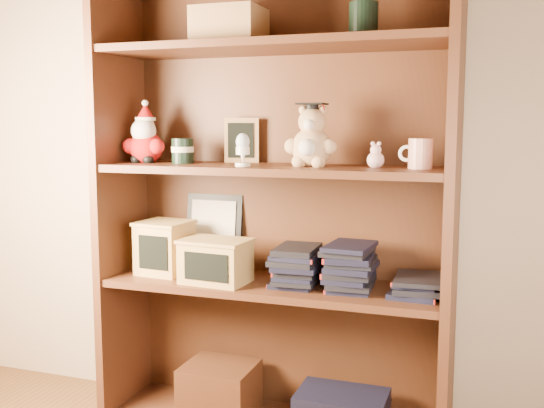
{
  "coord_description": "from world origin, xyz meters",
  "views": [
    {
      "loc": [
        0.57,
        -0.7,
        1.09
      ],
      "look_at": [
        -0.13,
        1.3,
        0.82
      ],
      "focal_mm": 42.0,
      "sensor_mm": 36.0,
      "label": 1
    }
  ],
  "objects_px": {
    "bookcase": "(276,214)",
    "treats_box": "(165,247)",
    "grad_teddy_bear": "(311,142)",
    "teacher_mug": "(420,154)"
  },
  "relations": [
    {
      "from": "grad_teddy_bear",
      "to": "teacher_mug",
      "type": "bearing_deg",
      "value": 1.06
    },
    {
      "from": "bookcase",
      "to": "treats_box",
      "type": "relative_size",
      "value": 8.46
    },
    {
      "from": "teacher_mug",
      "to": "grad_teddy_bear",
      "type": "bearing_deg",
      "value": -178.94
    },
    {
      "from": "bookcase",
      "to": "grad_teddy_bear",
      "type": "xyz_separation_m",
      "value": [
        0.14,
        -0.06,
        0.25
      ]
    },
    {
      "from": "bookcase",
      "to": "treats_box",
      "type": "xyz_separation_m",
      "value": [
        -0.41,
        -0.05,
        -0.13
      ]
    },
    {
      "from": "grad_teddy_bear",
      "to": "teacher_mug",
      "type": "distance_m",
      "value": 0.35
    },
    {
      "from": "bookcase",
      "to": "treats_box",
      "type": "distance_m",
      "value": 0.43
    },
    {
      "from": "teacher_mug",
      "to": "treats_box",
      "type": "distance_m",
      "value": 0.96
    },
    {
      "from": "grad_teddy_bear",
      "to": "treats_box",
      "type": "height_order",
      "value": "grad_teddy_bear"
    },
    {
      "from": "grad_teddy_bear",
      "to": "treats_box",
      "type": "relative_size",
      "value": 1.12
    }
  ]
}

